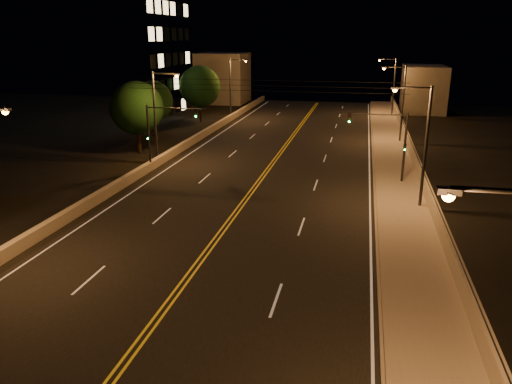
% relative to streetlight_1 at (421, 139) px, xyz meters
% --- Properties ---
extents(road, '(18.00, 120.00, 0.02)m').
position_rel_streetlight_1_xyz_m(road, '(-11.49, -4.23, -4.75)').
color(road, black).
rests_on(road, ground).
extents(sidewalk, '(3.60, 120.00, 0.30)m').
position_rel_streetlight_1_xyz_m(sidewalk, '(-0.69, -4.23, -4.61)').
color(sidewalk, gray).
rests_on(sidewalk, ground).
extents(curb, '(0.14, 120.00, 0.15)m').
position_rel_streetlight_1_xyz_m(curb, '(-2.56, -4.23, -4.68)').
color(curb, gray).
rests_on(curb, ground).
extents(parapet_wall, '(0.30, 120.00, 1.00)m').
position_rel_streetlight_1_xyz_m(parapet_wall, '(0.96, -4.23, -3.96)').
color(parapet_wall, '#A89C8C').
rests_on(parapet_wall, sidewalk).
extents(jersey_barrier, '(0.45, 120.00, 0.75)m').
position_rel_streetlight_1_xyz_m(jersey_barrier, '(-21.37, -4.23, -4.38)').
color(jersey_barrier, '#A89C8C').
rests_on(jersey_barrier, ground).
extents(distant_building_right, '(6.00, 10.00, 6.78)m').
position_rel_streetlight_1_xyz_m(distant_building_right, '(5.01, 47.50, -1.36)').
color(distant_building_right, gray).
rests_on(distant_building_right, ground).
extents(distant_building_left, '(8.00, 8.00, 8.29)m').
position_rel_streetlight_1_xyz_m(distant_building_left, '(-27.49, 51.18, -0.61)').
color(distant_building_left, gray).
rests_on(distant_building_left, ground).
extents(parapet_rail, '(0.06, 120.00, 0.06)m').
position_rel_streetlight_1_xyz_m(parapet_rail, '(0.96, -4.23, -3.43)').
color(parapet_rail, black).
rests_on(parapet_rail, parapet_wall).
extents(lane_markings, '(17.32, 116.00, 0.00)m').
position_rel_streetlight_1_xyz_m(lane_markings, '(-11.49, -4.30, -4.73)').
color(lane_markings, silver).
rests_on(lane_markings, road).
extents(streetlight_1, '(2.55, 0.28, 8.13)m').
position_rel_streetlight_1_xyz_m(streetlight_1, '(0.00, 0.00, 0.00)').
color(streetlight_1, '#2D2D33').
rests_on(streetlight_1, ground).
extents(streetlight_2, '(2.55, 0.28, 8.13)m').
position_rel_streetlight_1_xyz_m(streetlight_2, '(0.00, 21.88, 0.00)').
color(streetlight_2, '#2D2D33').
rests_on(streetlight_2, ground).
extents(streetlight_3, '(2.55, 0.28, 8.13)m').
position_rel_streetlight_1_xyz_m(streetlight_3, '(0.00, 40.51, 0.00)').
color(streetlight_3, '#2D2D33').
rests_on(streetlight_3, ground).
extents(streetlight_5, '(2.55, 0.28, 8.13)m').
position_rel_streetlight_1_xyz_m(streetlight_5, '(-21.39, 8.21, 0.00)').
color(streetlight_5, '#2D2D33').
rests_on(streetlight_5, ground).
extents(streetlight_6, '(2.55, 0.28, 8.13)m').
position_rel_streetlight_1_xyz_m(streetlight_6, '(-21.39, 34.10, 0.00)').
color(streetlight_6, '#2D2D33').
rests_on(streetlight_6, ground).
extents(traffic_signal_right, '(5.11, 0.31, 5.59)m').
position_rel_streetlight_1_xyz_m(traffic_signal_right, '(-1.55, 5.76, -1.17)').
color(traffic_signal_right, '#2D2D33').
rests_on(traffic_signal_right, ground).
extents(traffic_signal_left, '(5.11, 0.31, 5.59)m').
position_rel_streetlight_1_xyz_m(traffic_signal_left, '(-20.24, 5.76, -1.17)').
color(traffic_signal_left, '#2D2D33').
rests_on(traffic_signal_left, ground).
extents(overhead_wires, '(22.00, 0.03, 0.83)m').
position_rel_streetlight_1_xyz_m(overhead_wires, '(-11.49, 5.27, 2.64)').
color(overhead_wires, black).
extents(building_tower, '(24.00, 15.00, 26.77)m').
position_rel_streetlight_1_xyz_m(building_tower, '(-40.11, 29.30, 8.06)').
color(building_tower, gray).
rests_on(building_tower, ground).
extents(tree_0, '(5.15, 5.15, 6.98)m').
position_rel_streetlight_1_xyz_m(tree_0, '(-25.16, 11.96, -0.36)').
color(tree_0, black).
rests_on(tree_0, ground).
extents(tree_1, '(4.61, 4.61, 6.25)m').
position_rel_streetlight_1_xyz_m(tree_1, '(-27.29, 20.65, -0.82)').
color(tree_1, black).
rests_on(tree_1, ground).
extents(tree_2, '(5.43, 5.43, 7.36)m').
position_rel_streetlight_1_xyz_m(tree_2, '(-25.06, 31.11, -0.11)').
color(tree_2, black).
rests_on(tree_2, ground).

